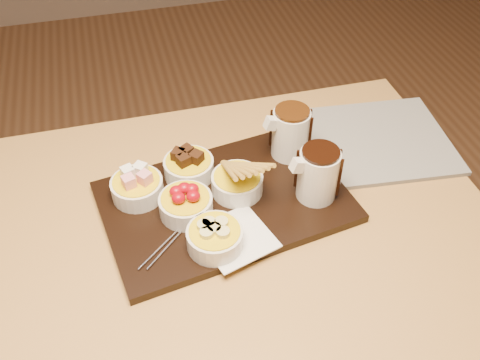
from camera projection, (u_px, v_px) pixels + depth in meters
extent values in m
cube|color=#AD8040|center=(183.00, 250.00, 0.99)|extent=(1.20, 0.80, 0.04)
cylinder|color=#AD8040|center=(351.00, 206.00, 1.58)|extent=(0.06, 0.06, 0.71)
cube|color=black|center=(225.00, 202.00, 1.03)|extent=(0.50, 0.37, 0.02)
cube|color=white|center=(236.00, 238.00, 0.96)|extent=(0.15, 0.15, 0.00)
cylinder|color=silver|center=(137.00, 188.00, 1.02)|extent=(0.10, 0.10, 0.04)
cylinder|color=silver|center=(189.00, 168.00, 1.06)|extent=(0.10, 0.10, 0.04)
cylinder|color=silver|center=(186.00, 206.00, 0.99)|extent=(0.10, 0.10, 0.04)
cylinder|color=silver|center=(237.00, 184.00, 1.03)|extent=(0.10, 0.10, 0.04)
cylinder|color=silver|center=(215.00, 238.00, 0.93)|extent=(0.10, 0.10, 0.04)
cylinder|color=silver|center=(318.00, 175.00, 1.00)|extent=(0.09, 0.09, 0.10)
cylinder|color=silver|center=(291.00, 133.00, 1.09)|extent=(0.09, 0.09, 0.10)
cube|color=beige|center=(371.00, 141.00, 1.17)|extent=(0.36, 0.30, 0.01)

